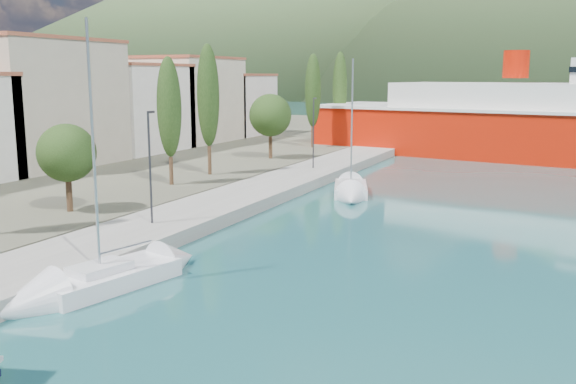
% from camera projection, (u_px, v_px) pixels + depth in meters
% --- Properties ---
extents(ground, '(1400.00, 1400.00, 0.00)m').
position_uv_depth(ground, '(513.00, 121.00, 124.71)').
color(ground, '#225A5D').
extents(quay, '(5.00, 88.00, 0.80)m').
position_uv_depth(quay, '(241.00, 198.00, 44.06)').
color(quay, gray).
rests_on(quay, ground).
extents(town_buildings, '(9.20, 69.20, 11.30)m').
position_uv_depth(town_buildings, '(86.00, 109.00, 62.25)').
color(town_buildings, beige).
rests_on(town_buildings, land_strip).
extents(tree_row, '(4.12, 64.19, 10.96)m').
position_uv_depth(tree_row, '(212.00, 110.00, 52.42)').
color(tree_row, '#47301E').
rests_on(tree_row, land_strip).
extents(lamp_posts, '(0.15, 46.18, 6.06)m').
position_uv_depth(lamp_posts, '(153.00, 162.00, 34.63)').
color(lamp_posts, '#2D2D33').
rests_on(lamp_posts, quay).
extents(sailboat_near, '(4.21, 8.60, 11.87)m').
position_uv_depth(sailboat_near, '(66.00, 292.00, 25.17)').
color(sailboat_near, silver).
rests_on(sailboat_near, ground).
extents(sailboat_mid, '(4.66, 7.74, 10.84)m').
position_uv_depth(sailboat_mid, '(351.00, 194.00, 46.14)').
color(sailboat_mid, silver).
rests_on(sailboat_mid, ground).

